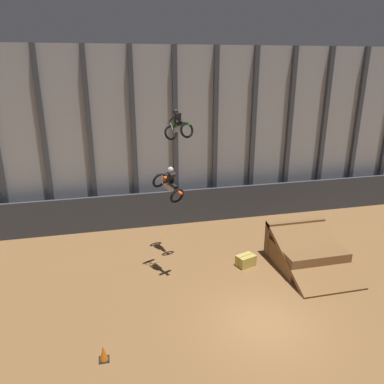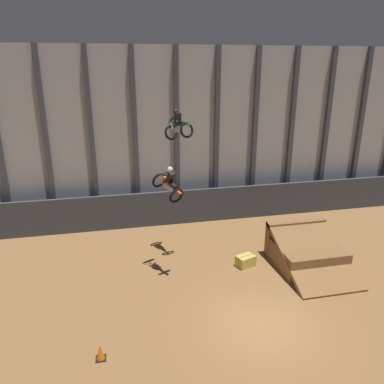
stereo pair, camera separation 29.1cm
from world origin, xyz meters
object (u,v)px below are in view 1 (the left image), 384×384
Objects in this scene: hay_bale_trackside at (246,260)px; rider_bike_left_air at (169,184)px; traffic_cone_near_ramp at (104,353)px; dirt_ramp at (305,250)px; rider_bike_right_air at (178,127)px.

rider_bike_left_air is at bearing 175.74° from hay_bale_trackside.
hay_bale_trackside is at bearing -30.66° from rider_bike_left_air.
traffic_cone_near_ramp is 0.55× the size of hay_bale_trackside.
rider_bike_left_air is at bearing 174.63° from dirt_ramp.
rider_bike_right_air is at bearing 38.61° from rider_bike_left_air.
rider_bike_left_air reaches higher than dirt_ramp.
hay_bale_trackside is at bearing 173.25° from dirt_ramp.
dirt_ramp is 2.36× the size of rider_bike_left_air.
dirt_ramp is at bearing -44.20° from rider_bike_right_air.
rider_bike_left_air is (-6.79, 0.64, 3.82)m from dirt_ramp.
rider_bike_right_air is at bearing 158.66° from dirt_ramp.
hay_bale_trackside is (-3.01, 0.36, -0.41)m from dirt_ramp.
traffic_cone_near_ramp is at bearing -145.26° from hay_bale_trackside.
traffic_cone_near_ramp is (-3.24, -5.14, -4.22)m from rider_bike_left_air.
rider_bike_left_air reaches higher than traffic_cone_near_ramp.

